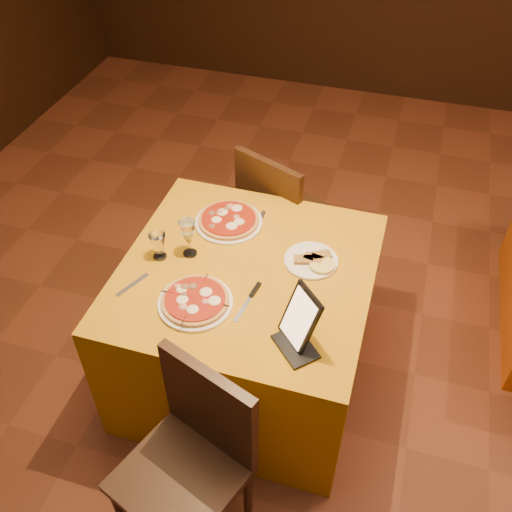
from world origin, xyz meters
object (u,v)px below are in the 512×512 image
(main_table, at_px, (247,324))
(wine_glass, at_px, (189,238))
(tablet, at_px, (300,318))
(pizza_near, at_px, (195,301))
(chair_main_near, at_px, (180,477))
(pizza_far, at_px, (229,221))
(chair_main_far, at_px, (288,214))
(water_glass, at_px, (158,246))

(main_table, bearing_deg, wine_glass, 175.53)
(tablet, bearing_deg, main_table, -179.49)
(pizza_near, bearing_deg, chair_main_near, -76.53)
(pizza_far, bearing_deg, main_table, -57.41)
(tablet, bearing_deg, chair_main_near, -74.93)
(pizza_near, xyz_separation_m, tablet, (0.45, -0.05, 0.10))
(chair_main_far, distance_m, tablet, 1.21)
(wine_glass, height_order, tablet, tablet)
(chair_main_near, relative_size, pizza_near, 2.91)
(pizza_near, distance_m, wine_glass, 0.32)
(main_table, height_order, tablet, tablet)
(wine_glass, distance_m, tablet, 0.67)
(main_table, distance_m, water_glass, 0.59)
(wine_glass, relative_size, tablet, 0.78)
(main_table, bearing_deg, chair_main_near, -90.00)
(pizza_near, bearing_deg, tablet, -6.35)
(pizza_near, bearing_deg, water_glass, 139.29)
(chair_main_near, relative_size, tablet, 3.73)
(chair_main_far, height_order, wine_glass, wine_glass)
(main_table, relative_size, chair_main_far, 1.21)
(pizza_near, bearing_deg, wine_glass, 115.69)
(chair_main_near, bearing_deg, main_table, 110.38)
(chair_main_far, relative_size, pizza_near, 2.91)
(chair_main_near, xyz_separation_m, wine_glass, (-0.27, 0.86, 0.39))
(main_table, distance_m, pizza_far, 0.51)
(chair_main_near, distance_m, tablet, 0.74)
(water_glass, bearing_deg, wine_glass, 25.42)
(main_table, height_order, chair_main_far, chair_main_far)
(chair_main_near, bearing_deg, pizza_far, 119.29)
(pizza_near, bearing_deg, chair_main_far, 82.35)
(wine_glass, bearing_deg, water_glass, -154.58)
(chair_main_near, xyz_separation_m, pizza_far, (-0.17, 1.11, 0.31))
(pizza_far, bearing_deg, water_glass, -125.58)
(chair_main_near, xyz_separation_m, water_glass, (-0.40, 0.80, 0.36))
(chair_main_near, distance_m, pizza_far, 1.17)
(main_table, bearing_deg, pizza_near, -118.47)
(chair_main_far, relative_size, tablet, 3.73)
(pizza_far, xyz_separation_m, tablet, (0.49, -0.58, 0.10))
(main_table, relative_size, pizza_near, 3.52)
(wine_glass, distance_m, water_glass, 0.14)
(main_table, relative_size, pizza_far, 3.40)
(main_table, bearing_deg, pizza_far, 122.59)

